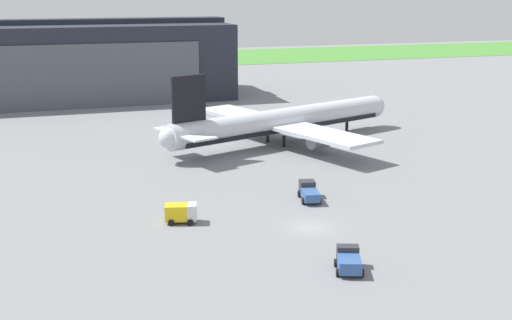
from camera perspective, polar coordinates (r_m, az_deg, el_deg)
ground_plane at (r=71.90m, az=4.70°, el=-5.84°), size 440.00×440.00×0.00m
grass_field_strip at (r=246.19m, az=-11.95°, el=8.43°), size 440.00×56.00×0.08m
maintenance_hangar at (r=160.53m, az=-16.48°, el=8.16°), size 76.67×29.47×18.45m
airliner_far_right at (r=109.74m, az=2.41°, el=3.36°), size 44.91×39.06×12.81m
baggage_tug at (r=73.19m, az=-6.50°, el=-4.53°), size 3.78×2.87×2.13m
fuel_bowser at (r=61.36m, az=8.03°, el=-8.63°), size 3.33×4.14×1.99m
stair_truck at (r=80.83m, az=4.61°, el=-2.75°), size 3.05×5.17×2.03m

